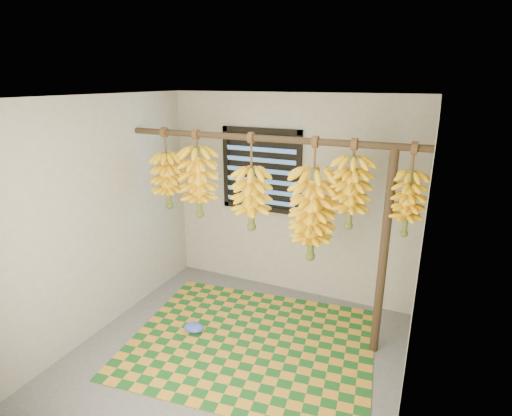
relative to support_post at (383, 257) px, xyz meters
The scene contains 16 objects.
floor 1.71m from the support_post, 149.74° to the right, with size 3.00×3.00×0.01m, color #535353.
ceiling 1.98m from the support_post, 149.74° to the right, with size 3.00×3.00×0.01m, color silver.
wall_back 1.46m from the support_post, 146.14° to the left, with size 3.00×0.01×2.40m, color gray.
wall_left 2.80m from the support_post, 165.49° to the right, with size 0.01×3.00×2.40m, color gray.
wall_right 0.79m from the support_post, 66.46° to the right, with size 0.01×3.00×2.40m, color gray.
window 1.80m from the support_post, 153.40° to the left, with size 1.00×0.04×1.00m.
hanging_pole 1.56m from the support_post, behind, with size 0.06×0.06×3.00m, color #3D2B1C.
support_post is the anchor object (origin of this frame).
woven_mat 1.57m from the support_post, 161.18° to the right, with size 2.37×1.90×0.01m, color #18511C.
plastic_bag 2.06m from the support_post, 164.82° to the right, with size 0.22×0.16×0.09m, color blue.
banana_bunch_a 2.38m from the support_post, behind, with size 0.33×0.33×0.88m.
banana_bunch_b 2.00m from the support_post, behind, with size 0.39×0.39×0.93m.
banana_bunch_c 1.37m from the support_post, behind, with size 0.37×0.37×0.98m.
banana_bunch_d 0.66m from the support_post, behind, with size 0.35×0.35×0.82m.
banana_bunch_e 0.75m from the support_post, behind, with size 0.42×0.42×1.20m.
banana_bunch_f 0.55m from the support_post, ahead, with size 0.29×0.29×0.82m.
Camera 1 is at (1.50, -2.79, 2.53)m, focal length 28.00 mm.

